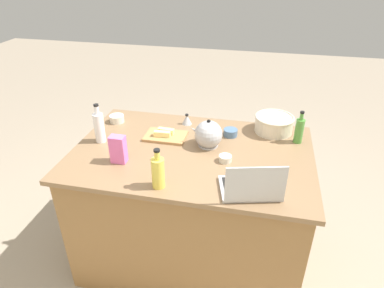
# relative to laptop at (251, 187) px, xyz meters

# --- Properties ---
(ground_plane) EXTENTS (12.00, 12.00, 0.00)m
(ground_plane) POSITION_rel_laptop_xyz_m (0.39, -0.36, -0.95)
(ground_plane) COLOR gray
(island_counter) EXTENTS (1.50, 0.99, 0.90)m
(island_counter) POSITION_rel_laptop_xyz_m (0.39, -0.36, -0.50)
(island_counter) COLOR olive
(island_counter) RESTS_ON ground
(laptop) EXTENTS (0.36, 0.30, 0.22)m
(laptop) POSITION_rel_laptop_xyz_m (0.00, 0.00, 0.00)
(laptop) COLOR #B7B7BC
(laptop) RESTS_ON island_counter
(mixing_bowl_large) EXTENTS (0.27, 0.27, 0.12)m
(mixing_bowl_large) POSITION_rel_laptop_xyz_m (-0.10, -0.74, 0.01)
(mixing_bowl_large) COLOR beige
(mixing_bowl_large) RESTS_ON island_counter
(bottle_olive) EXTENTS (0.06, 0.06, 0.22)m
(bottle_olive) POSITION_rel_laptop_xyz_m (-0.26, -0.62, 0.04)
(bottle_olive) COLOR #4C8C38
(bottle_olive) RESTS_ON island_counter
(bottle_oil) EXTENTS (0.07, 0.07, 0.23)m
(bottle_oil) POSITION_rel_laptop_xyz_m (0.49, 0.04, 0.05)
(bottle_oil) COLOR #DBC64C
(bottle_oil) RESTS_ON island_counter
(bottle_vinegar) EXTENTS (0.07, 0.07, 0.26)m
(bottle_vinegar) POSITION_rel_laptop_xyz_m (1.01, -0.35, 0.06)
(bottle_vinegar) COLOR white
(bottle_vinegar) RESTS_ON island_counter
(kettle) EXTENTS (0.21, 0.18, 0.20)m
(kettle) POSITION_rel_laptop_xyz_m (0.31, -0.45, 0.03)
(kettle) COLOR #ADADB2
(kettle) RESTS_ON island_counter
(cutting_board) EXTENTS (0.28, 0.19, 0.02)m
(cutting_board) POSITION_rel_laptop_xyz_m (0.61, -0.50, -0.04)
(cutting_board) COLOR #AD7F4C
(cutting_board) RESTS_ON island_counter
(butter_stick_left) EXTENTS (0.11, 0.04, 0.04)m
(butter_stick_left) POSITION_rel_laptop_xyz_m (0.61, -0.52, -0.01)
(butter_stick_left) COLOR #F4E58C
(butter_stick_left) RESTS_ON cutting_board
(butter_stick_right) EXTENTS (0.11, 0.04, 0.04)m
(butter_stick_right) POSITION_rel_laptop_xyz_m (0.62, -0.47, -0.01)
(butter_stick_right) COLOR #F4E58C
(butter_stick_right) RESTS_ON cutting_board
(ramekin_small) EXTENTS (0.11, 0.11, 0.05)m
(ramekin_small) POSITION_rel_laptop_xyz_m (1.02, -0.65, -0.02)
(ramekin_small) COLOR beige
(ramekin_small) RESTS_ON island_counter
(ramekin_medium) EXTENTS (0.10, 0.10, 0.05)m
(ramekin_medium) POSITION_rel_laptop_xyz_m (0.18, -0.61, -0.02)
(ramekin_medium) COLOR slate
(ramekin_medium) RESTS_ON island_counter
(ramekin_wide) EXTENTS (0.08, 0.08, 0.04)m
(ramekin_wide) POSITION_rel_laptop_xyz_m (0.17, -0.29, -0.03)
(ramekin_wide) COLOR beige
(ramekin_wide) RESTS_ON island_counter
(kitchen_timer) EXTENTS (0.07, 0.07, 0.08)m
(kitchen_timer) POSITION_rel_laptop_xyz_m (0.51, -0.73, -0.01)
(kitchen_timer) COLOR #B2B2B7
(kitchen_timer) RESTS_ON island_counter
(candy_bag) EXTENTS (0.09, 0.06, 0.17)m
(candy_bag) POSITION_rel_laptop_xyz_m (0.79, -0.15, 0.04)
(candy_bag) COLOR pink
(candy_bag) RESTS_ON island_counter
(candy_0) EXTENTS (0.02, 0.02, 0.02)m
(candy_0) POSITION_rel_laptop_xyz_m (-0.00, -0.22, -0.04)
(candy_0) COLOR blue
(candy_0) RESTS_ON island_counter
(candy_1) EXTENTS (0.02, 0.02, 0.02)m
(candy_1) POSITION_rel_laptop_xyz_m (1.06, -0.73, -0.04)
(candy_1) COLOR yellow
(candy_1) RESTS_ON island_counter
(candy_2) EXTENTS (0.01, 0.01, 0.01)m
(candy_2) POSITION_rel_laptop_xyz_m (0.07, -0.07, -0.04)
(candy_2) COLOR orange
(candy_2) RESTS_ON island_counter
(candy_3) EXTENTS (0.01, 0.01, 0.01)m
(candy_3) POSITION_rel_laptop_xyz_m (0.77, -0.16, -0.04)
(candy_3) COLOR red
(candy_3) RESTS_ON island_counter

